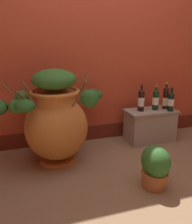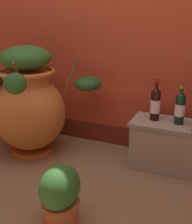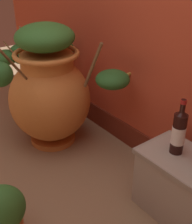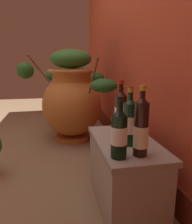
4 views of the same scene
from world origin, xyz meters
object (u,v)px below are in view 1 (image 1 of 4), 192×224
Objects in this scene: wine_bottle_back at (141,100)px; potted_shrub at (155,166)px; wine_bottle_right at (171,101)px; wine_bottle_middle at (156,99)px; terracotta_urn at (55,119)px; wine_bottle_left at (166,98)px.

wine_bottle_back is 0.87× the size of potted_shrub.
wine_bottle_right is at bearing -18.35° from wine_bottle_back.
wine_bottle_back is (-0.19, 0.01, 0.01)m from wine_bottle_middle.
terracotta_urn is at bearing -168.84° from wine_bottle_back.
terracotta_urn is 3.11× the size of potted_shrub.
terracotta_urn is 3.83× the size of wine_bottle_middle.
wine_bottle_right is 0.36m from wine_bottle_back.
wine_bottle_right is at bearing 3.99° from terracotta_urn.
wine_bottle_back is (-0.34, 0.01, 0.00)m from wine_bottle_left.
wine_bottle_left reaches higher than wine_bottle_middle.
wine_bottle_back reaches higher than potted_shrub.
terracotta_urn reaches higher than potted_shrub.
wine_bottle_left is 1.08× the size of wine_bottle_middle.
wine_bottle_right is 1.13m from potted_shrub.
wine_bottle_right is at bearing 50.29° from potted_shrub.
wine_bottle_middle is at bearing 145.01° from wine_bottle_right.
terracotta_urn reaches higher than wine_bottle_back.
wine_bottle_left reaches higher than wine_bottle_back.
wine_bottle_middle is (1.27, 0.20, 0.06)m from terracotta_urn.
terracotta_urn is 3.57× the size of wine_bottle_back.
terracotta_urn is at bearing -170.95° from wine_bottle_middle.
wine_bottle_left is 0.14m from wine_bottle_middle.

